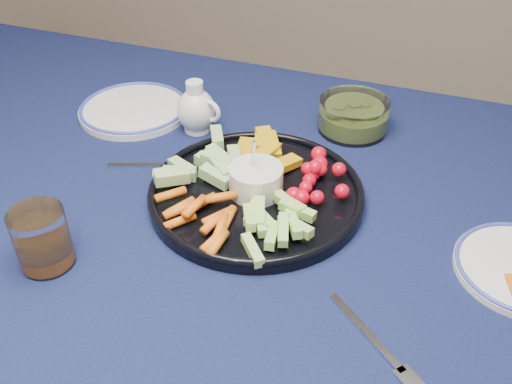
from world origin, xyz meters
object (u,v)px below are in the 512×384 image
(pickle_bowl, at_px, (353,117))
(juice_tumbler, at_px, (43,242))
(dining_table, at_px, (190,245))
(side_plate_extra, at_px, (134,109))
(creamer_pitcher, at_px, (197,110))
(crudite_platter, at_px, (255,189))

(pickle_bowl, bearing_deg, juice_tumbler, -122.27)
(dining_table, xyz_separation_m, side_plate_extra, (-0.23, 0.23, 0.10))
(creamer_pitcher, height_order, pickle_bowl, creamer_pitcher)
(pickle_bowl, height_order, juice_tumbler, juice_tumbler)
(creamer_pitcher, distance_m, pickle_bowl, 0.30)
(juice_tumbler, distance_m, side_plate_extra, 0.43)
(dining_table, bearing_deg, pickle_bowl, 58.69)
(crudite_platter, relative_size, pickle_bowl, 2.62)
(crudite_platter, xyz_separation_m, pickle_bowl, (0.10, 0.27, 0.01))
(pickle_bowl, xyz_separation_m, juice_tumbler, (-0.32, -0.51, 0.01))
(side_plate_extra, bearing_deg, juice_tumbler, -76.02)
(juice_tumbler, bearing_deg, side_plate_extra, 103.98)
(creamer_pitcher, xyz_separation_m, juice_tumbler, (-0.04, -0.40, -0.00))
(dining_table, relative_size, pickle_bowl, 12.59)
(juice_tumbler, bearing_deg, dining_table, 56.10)
(crudite_platter, height_order, creamer_pitcher, crudite_platter)
(crudite_platter, bearing_deg, dining_table, -151.37)
(dining_table, xyz_separation_m, creamer_pitcher, (-0.08, 0.22, 0.13))
(dining_table, distance_m, juice_tumbler, 0.26)
(crudite_platter, relative_size, side_plate_extra, 1.59)
(side_plate_extra, bearing_deg, crudite_platter, -28.73)
(pickle_bowl, bearing_deg, side_plate_extra, -167.96)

